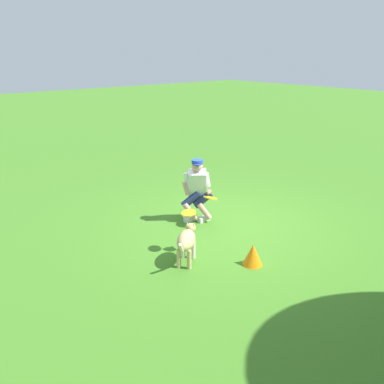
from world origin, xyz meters
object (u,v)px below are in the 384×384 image
(frisbee_held, at_px, (210,198))
(training_cone, at_px, (253,255))
(dog, at_px, (187,240))
(person, at_px, (197,189))
(frisbee_flying, at_px, (189,213))

(frisbee_held, relative_size, training_cone, 0.78)
(frisbee_held, height_order, training_cone, frisbee_held)
(dog, bearing_deg, training_cone, -85.27)
(person, height_order, frisbee_flying, person)
(dog, relative_size, frisbee_held, 2.94)
(person, bearing_deg, dog, -8.68)
(dog, xyz_separation_m, training_cone, (-0.74, 0.76, -0.20))
(dog, bearing_deg, frisbee_held, -7.29)
(dog, distance_m, frisbee_flying, 0.46)
(frisbee_flying, relative_size, frisbee_held, 0.88)
(person, distance_m, frisbee_flying, 1.34)
(frisbee_held, bearing_deg, training_cone, 73.23)
(dog, bearing_deg, person, 4.25)
(dog, height_order, frisbee_held, frisbee_held)
(dog, xyz_separation_m, frisbee_flying, (-0.22, -0.22, 0.34))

